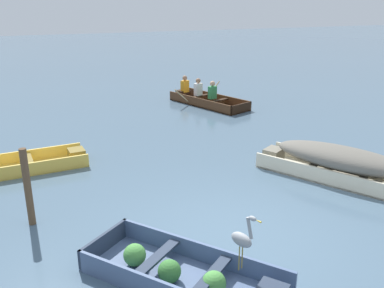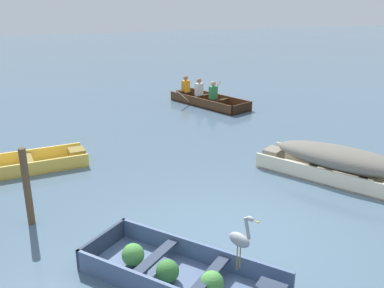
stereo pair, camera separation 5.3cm
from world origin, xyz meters
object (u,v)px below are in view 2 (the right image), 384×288
object	(u,v)px
dinghy_slate_blue_foreground	(184,276)
skiff_cream_mid_moored	(340,162)
skiff_yellow_near_moored	(11,167)
rowboat_dark_varnish_with_crew	(205,98)
mooring_post	(27,187)
heron_on_dinghy	(240,239)

from	to	relation	value
dinghy_slate_blue_foreground	skiff_cream_mid_moored	world-z (taller)	skiff_cream_mid_moored
skiff_yellow_near_moored	rowboat_dark_varnish_with_crew	world-z (taller)	rowboat_dark_varnish_with_crew
rowboat_dark_varnish_with_crew	skiff_cream_mid_moored	bearing A→B (deg)	-88.08
skiff_yellow_near_moored	mooring_post	xyz separation A→B (m)	(0.42, -2.59, 0.59)
skiff_cream_mid_moored	mooring_post	world-z (taller)	mooring_post
heron_on_dinghy	mooring_post	xyz separation A→B (m)	(-2.57, 2.88, -0.14)
skiff_yellow_near_moored	rowboat_dark_varnish_with_crew	bearing A→B (deg)	34.31
rowboat_dark_varnish_with_crew	mooring_post	world-z (taller)	mooring_post
rowboat_dark_varnish_with_crew	mooring_post	size ratio (longest dim) A/B	2.36
mooring_post	dinghy_slate_blue_foreground	bearing A→B (deg)	-51.48
dinghy_slate_blue_foreground	mooring_post	distance (m)	3.19
heron_on_dinghy	mooring_post	world-z (taller)	mooring_post
skiff_yellow_near_moored	skiff_cream_mid_moored	world-z (taller)	skiff_cream_mid_moored
rowboat_dark_varnish_with_crew	heron_on_dinghy	world-z (taller)	heron_on_dinghy
dinghy_slate_blue_foreground	skiff_cream_mid_moored	xyz separation A→B (m)	(4.25, 2.20, 0.27)
rowboat_dark_varnish_with_crew	heron_on_dinghy	bearing A→B (deg)	-109.07
skiff_yellow_near_moored	rowboat_dark_varnish_with_crew	size ratio (longest dim) A/B	1.12
heron_on_dinghy	skiff_yellow_near_moored	bearing A→B (deg)	118.66
skiff_yellow_near_moored	mooring_post	distance (m)	2.69
dinghy_slate_blue_foreground	rowboat_dark_varnish_with_crew	world-z (taller)	rowboat_dark_varnish_with_crew
rowboat_dark_varnish_with_crew	heron_on_dinghy	distance (m)	10.43
skiff_cream_mid_moored	heron_on_dinghy	bearing A→B (deg)	-144.25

